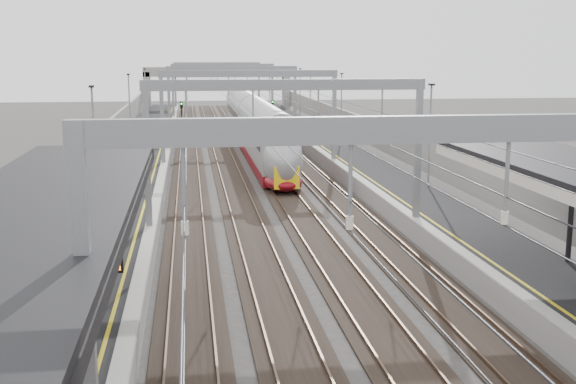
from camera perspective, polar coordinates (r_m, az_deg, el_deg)
name	(u,v)px	position (r m, az deg, el deg)	size (l,w,h in m)	color
platform_left	(143,164)	(56.35, -11.42, 2.22)	(4.00, 120.00, 1.00)	black
platform_right	(347,159)	(57.58, 4.69, 2.58)	(4.00, 120.00, 1.00)	black
tracks	(247,167)	(56.48, -3.28, 1.97)	(11.40, 140.00, 0.20)	black
overhead_line	(240,85)	(62.46, -3.83, 8.43)	(13.00, 140.00, 6.60)	gray
overbridge	(217,78)	(110.78, -5.61, 8.99)	(22.00, 2.20, 6.90)	gray
wall_left	(99,150)	(56.50, -14.71, 3.23)	(0.30, 120.00, 3.20)	gray
wall_right	(386,145)	(58.21, 7.79, 3.69)	(0.30, 120.00, 3.20)	gray
train	(255,131)	(65.34, -2.62, 4.87)	(2.52, 45.90, 3.99)	maroon
signal_green	(182,111)	(83.35, -8.41, 6.35)	(0.32, 0.32, 3.48)	black
signal_red_near	(257,112)	(81.51, -2.47, 6.36)	(0.32, 0.32, 3.48)	black
signal_red_far	(273,109)	(85.51, -1.23, 6.58)	(0.32, 0.32, 3.48)	black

